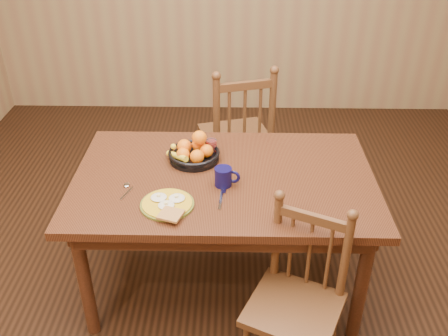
{
  "coord_description": "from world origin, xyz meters",
  "views": [
    {
      "loc": [
        0.05,
        -2.24,
        2.18
      ],
      "look_at": [
        0.0,
        0.0,
        0.8
      ],
      "focal_mm": 40.0,
      "sensor_mm": 36.0,
      "label": 1
    }
  ],
  "objects_px": {
    "chair_near": "(297,301)",
    "dining_table": "(224,189)",
    "breakfast_plate": "(167,204)",
    "coffee_mug": "(224,177)",
    "fruit_bowl": "(194,152)",
    "chair_far": "(237,136)"
  },
  "relations": [
    {
      "from": "dining_table",
      "to": "fruit_bowl",
      "type": "height_order",
      "value": "fruit_bowl"
    },
    {
      "from": "chair_near",
      "to": "coffee_mug",
      "type": "height_order",
      "value": "chair_near"
    },
    {
      "from": "breakfast_plate",
      "to": "fruit_bowl",
      "type": "distance_m",
      "value": 0.46
    },
    {
      "from": "coffee_mug",
      "to": "breakfast_plate",
      "type": "bearing_deg",
      "value": -144.58
    },
    {
      "from": "chair_far",
      "to": "fruit_bowl",
      "type": "distance_m",
      "value": 0.84
    },
    {
      "from": "chair_near",
      "to": "breakfast_plate",
      "type": "height_order",
      "value": "chair_near"
    },
    {
      "from": "chair_near",
      "to": "dining_table",
      "type": "bearing_deg",
      "value": 146.09
    },
    {
      "from": "dining_table",
      "to": "coffee_mug",
      "type": "height_order",
      "value": "coffee_mug"
    },
    {
      "from": "coffee_mug",
      "to": "fruit_bowl",
      "type": "distance_m",
      "value": 0.31
    },
    {
      "from": "chair_near",
      "to": "breakfast_plate",
      "type": "distance_m",
      "value": 0.76
    },
    {
      "from": "coffee_mug",
      "to": "fruit_bowl",
      "type": "relative_size",
      "value": 0.46
    },
    {
      "from": "chair_near",
      "to": "breakfast_plate",
      "type": "xyz_separation_m",
      "value": [
        -0.62,
        0.3,
        0.33
      ]
    },
    {
      "from": "breakfast_plate",
      "to": "chair_near",
      "type": "bearing_deg",
      "value": -25.9
    },
    {
      "from": "dining_table",
      "to": "chair_near",
      "type": "height_order",
      "value": "chair_near"
    },
    {
      "from": "dining_table",
      "to": "chair_far",
      "type": "height_order",
      "value": "chair_far"
    },
    {
      "from": "dining_table",
      "to": "chair_far",
      "type": "relative_size",
      "value": 1.54
    },
    {
      "from": "chair_far",
      "to": "chair_near",
      "type": "xyz_separation_m",
      "value": [
        0.27,
        -1.5,
        -0.07
      ]
    },
    {
      "from": "fruit_bowl",
      "to": "dining_table",
      "type": "bearing_deg",
      "value": -44.57
    },
    {
      "from": "chair_far",
      "to": "fruit_bowl",
      "type": "relative_size",
      "value": 3.58
    },
    {
      "from": "dining_table",
      "to": "chair_near",
      "type": "xyz_separation_m",
      "value": [
        0.35,
        -0.58,
        -0.23
      ]
    },
    {
      "from": "chair_far",
      "to": "fruit_bowl",
      "type": "height_order",
      "value": "chair_far"
    },
    {
      "from": "chair_near",
      "to": "coffee_mug",
      "type": "distance_m",
      "value": 0.71
    }
  ]
}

